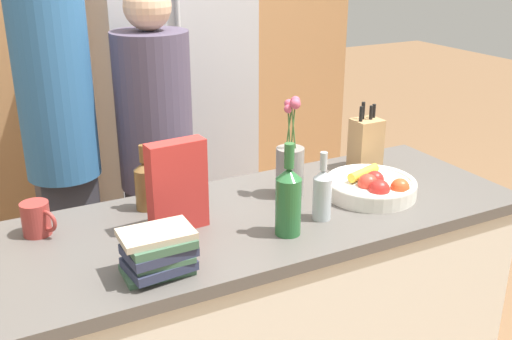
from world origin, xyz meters
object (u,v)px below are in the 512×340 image
at_px(knife_block, 366,143).
at_px(person_at_sink, 60,134).
at_px(bottle_oil, 322,193).
at_px(bottle_wine, 145,184).
at_px(cereal_box, 177,186).
at_px(coffee_mug, 37,219).
at_px(bottle_vinegar, 288,199).
at_px(fruit_bowl, 372,186).
at_px(book_stack, 158,252).
at_px(refrigerator, 171,106).
at_px(flower_vase, 290,167).
at_px(person_in_blue, 157,155).

height_order(knife_block, person_at_sink, person_at_sink).
height_order(bottle_oil, bottle_wine, bottle_oil).
xyz_separation_m(cereal_box, bottle_wine, (-0.05, 0.19, -0.05)).
height_order(coffee_mug, bottle_vinegar, bottle_vinegar).
bearing_deg(fruit_bowl, person_at_sink, 137.73).
bearing_deg(person_at_sink, coffee_mug, -109.93).
height_order(book_stack, bottle_vinegar, bottle_vinegar).
height_order(refrigerator, fruit_bowl, refrigerator).
relative_size(flower_vase, bottle_oil, 1.57).
relative_size(flower_vase, book_stack, 1.83).
relative_size(coffee_mug, book_stack, 0.59).
bearing_deg(person_at_sink, bottle_oil, -56.49).
distance_m(flower_vase, book_stack, 0.65).
relative_size(cereal_box, book_stack, 1.47).
bearing_deg(person_in_blue, flower_vase, -77.49).
xyz_separation_m(flower_vase, book_stack, (-0.58, -0.29, -0.04)).
xyz_separation_m(book_stack, person_in_blue, (0.30, 0.92, -0.07)).
xyz_separation_m(bottle_vinegar, bottle_wine, (-0.33, 0.38, -0.03)).
relative_size(knife_block, cereal_box, 0.93).
bearing_deg(flower_vase, bottle_oil, -91.66).
xyz_separation_m(cereal_box, person_in_blue, (0.16, 0.70, -0.15)).
relative_size(refrigerator, person_at_sink, 1.04).
relative_size(person_at_sink, person_in_blue, 1.12).
bearing_deg(knife_block, person_at_sink, 150.67).
xyz_separation_m(knife_block, person_in_blue, (-0.67, 0.54, -0.11)).
xyz_separation_m(fruit_bowl, flower_vase, (-0.25, 0.14, 0.07)).
relative_size(knife_block, bottle_vinegar, 0.92).
bearing_deg(book_stack, bottle_vinegar, 5.54).
bearing_deg(bottle_vinegar, knife_block, 32.00).
height_order(fruit_bowl, knife_block, knife_block).
distance_m(fruit_bowl, bottle_oil, 0.27).
relative_size(fruit_bowl, flower_vase, 0.90).
bearing_deg(cereal_box, knife_block, 10.70).
distance_m(flower_vase, bottle_wine, 0.50).
distance_m(cereal_box, book_stack, 0.28).
bearing_deg(bottle_wine, bottle_vinegar, -48.90).
bearing_deg(bottle_wine, flower_vase, -14.25).
height_order(bottle_vinegar, person_in_blue, person_in_blue).
bearing_deg(person_at_sink, knife_block, -31.55).
relative_size(fruit_bowl, knife_block, 1.20).
relative_size(bottle_oil, bottle_wine, 1.01).
height_order(refrigerator, cereal_box, refrigerator).
bearing_deg(person_in_blue, refrigerator, 53.70).
bearing_deg(knife_block, bottle_vinegar, -148.00).
bearing_deg(bottle_oil, bottle_vinegar, -164.96).
bearing_deg(cereal_box, bottle_wine, 103.58).
xyz_separation_m(coffee_mug, bottle_wine, (0.35, 0.03, 0.04)).
distance_m(cereal_box, coffee_mug, 0.44).
bearing_deg(book_stack, person_in_blue, 71.75).
relative_size(fruit_bowl, book_stack, 1.64).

